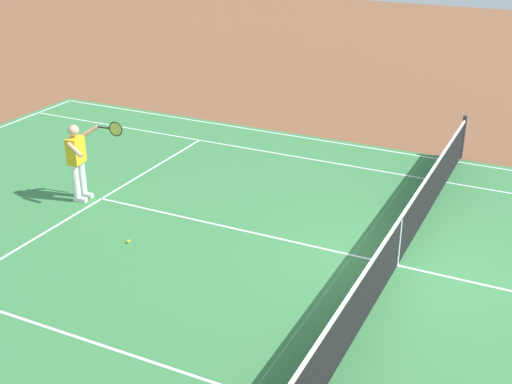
% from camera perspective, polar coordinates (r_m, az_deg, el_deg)
% --- Properties ---
extents(ground_plane, '(60.00, 60.00, 0.00)m').
position_cam_1_polar(ground_plane, '(12.17, 11.75, -6.06)').
color(ground_plane, brown).
extents(court_slab, '(24.20, 11.40, 0.00)m').
position_cam_1_polar(court_slab, '(12.17, 11.75, -6.05)').
color(court_slab, '#387A42').
rests_on(court_slab, ground_plane).
extents(court_line_markings, '(23.85, 11.05, 0.01)m').
position_cam_1_polar(court_line_markings, '(12.17, 11.75, -6.04)').
color(court_line_markings, white).
rests_on(court_line_markings, ground_plane).
extents(tennis_net, '(0.10, 11.70, 1.08)m').
position_cam_1_polar(tennis_net, '(11.94, 11.94, -4.01)').
color(tennis_net, '#2D2D33').
rests_on(tennis_net, ground_plane).
extents(tennis_player_near, '(1.03, 0.81, 1.70)m').
position_cam_1_polar(tennis_player_near, '(14.52, -14.71, 2.77)').
color(tennis_player_near, white).
rests_on(tennis_player_near, ground_plane).
extents(tennis_ball, '(0.07, 0.07, 0.07)m').
position_cam_1_polar(tennis_ball, '(12.84, -10.68, -4.11)').
color(tennis_ball, '#CCE01E').
rests_on(tennis_ball, ground_plane).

